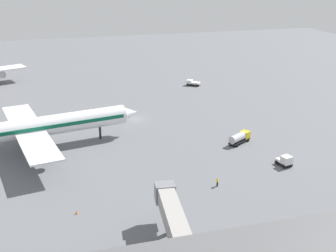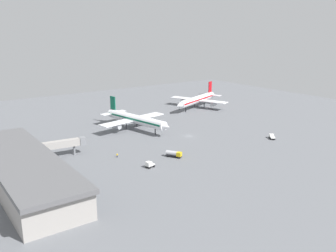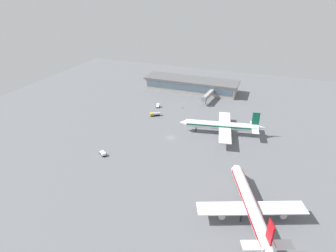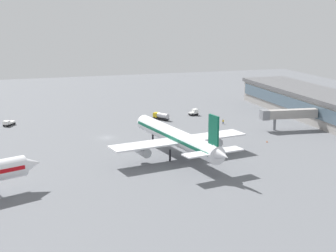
# 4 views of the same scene
# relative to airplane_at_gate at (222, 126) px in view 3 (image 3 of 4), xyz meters

# --- Properties ---
(ground) EXTENTS (288.00, 288.00, 0.00)m
(ground) POSITION_rel_airplane_at_gate_xyz_m (25.49, 14.25, -5.29)
(ground) COLOR slate
(terminal_building) EXTENTS (74.02, 19.51, 9.43)m
(terminal_building) POSITION_rel_airplane_at_gate_xyz_m (36.91, -63.69, -0.49)
(terminal_building) COLOR #9E9993
(terminal_building) RESTS_ON ground
(airplane_at_gate) EXTENTS (47.58, 38.61, 14.55)m
(airplane_at_gate) POSITION_rel_airplane_at_gate_xyz_m (0.00, 0.00, 0.00)
(airplane_at_gate) COLOR white
(airplane_at_gate) RESTS_ON ground
(airplane_taxiing) EXTENTS (38.46, 46.60, 14.81)m
(airplane_taxiing) POSITION_rel_airplane_at_gate_xyz_m (-21.21, 58.67, 0.10)
(airplane_taxiing) COLOR white
(airplane_taxiing) RESTS_ON ground
(fuel_truck) EXTENTS (6.36, 4.93, 2.50)m
(fuel_truck) POSITION_rel_airplane_at_gate_xyz_m (44.79, -8.84, -3.90)
(fuel_truck) COLOR black
(fuel_truck) RESTS_ON ground
(baggage_tug) EXTENTS (2.78, 3.52, 2.30)m
(baggage_tug) POSITION_rel_airplane_at_gate_xyz_m (48.62, -22.66, -4.13)
(baggage_tug) COLOR black
(baggage_tug) RESTS_ON ground
(pushback_tractor) EXTENTS (4.65, 4.19, 1.90)m
(pushback_tractor) POSITION_rel_airplane_at_gate_xyz_m (51.06, 42.81, -4.32)
(pushback_tractor) COLOR black
(pushback_tractor) RESTS_ON ground
(ground_crew_worker) EXTENTS (0.41, 0.58, 1.67)m
(ground_crew_worker) POSITION_rel_airplane_at_gate_xyz_m (32.03, -27.12, -4.44)
(ground_crew_worker) COLOR #1E2338
(ground_crew_worker) RESTS_ON ground
(jet_bridge) EXTENTS (4.91, 19.21, 6.74)m
(jet_bridge) POSITION_rel_airplane_at_gate_xyz_m (18.59, -43.80, -0.16)
(jet_bridge) COLOR #9E9993
(jet_bridge) RESTS_ON ground
(safety_cone_near_gate) EXTENTS (0.44, 0.44, 0.60)m
(safety_cone_near_gate) POSITION_rel_airplane_at_gate_xyz_m (5.91, -29.88, -4.99)
(safety_cone_near_gate) COLOR #EA590C
(safety_cone_near_gate) RESTS_ON ground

